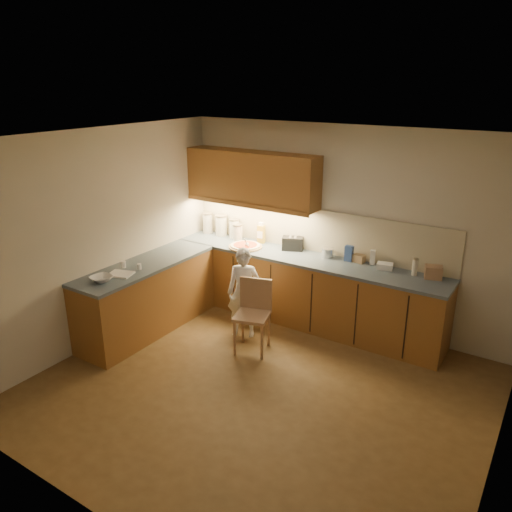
{
  "coord_description": "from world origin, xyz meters",
  "views": [
    {
      "loc": [
        2.41,
        -3.78,
        3.12
      ],
      "look_at": [
        -0.8,
        1.2,
        1.0
      ],
      "focal_mm": 35.0,
      "sensor_mm": 36.0,
      "label": 1
    }
  ],
  "objects_px": {
    "child": "(244,293)",
    "toaster": "(293,243)",
    "pizza_on_board": "(245,246)",
    "oil_jug": "(261,233)",
    "wooden_chair": "(254,310)"
  },
  "relations": [
    {
      "from": "wooden_chair",
      "to": "child",
      "type": "bearing_deg",
      "value": 125.5
    },
    {
      "from": "child",
      "to": "toaster",
      "type": "xyz_separation_m",
      "value": [
        0.18,
        0.92,
        0.43
      ]
    },
    {
      "from": "child",
      "to": "toaster",
      "type": "bearing_deg",
      "value": 56.21
    },
    {
      "from": "oil_jug",
      "to": "toaster",
      "type": "distance_m",
      "value": 0.52
    },
    {
      "from": "pizza_on_board",
      "to": "child",
      "type": "height_order",
      "value": "child"
    },
    {
      "from": "child",
      "to": "wooden_chair",
      "type": "height_order",
      "value": "child"
    },
    {
      "from": "pizza_on_board",
      "to": "child",
      "type": "xyz_separation_m",
      "value": [
        0.41,
        -0.65,
        -0.36
      ]
    },
    {
      "from": "child",
      "to": "wooden_chair",
      "type": "bearing_deg",
      "value": -59.87
    },
    {
      "from": "pizza_on_board",
      "to": "toaster",
      "type": "xyz_separation_m",
      "value": [
        0.59,
        0.26,
        0.07
      ]
    },
    {
      "from": "wooden_chair",
      "to": "toaster",
      "type": "height_order",
      "value": "toaster"
    },
    {
      "from": "pizza_on_board",
      "to": "oil_jug",
      "type": "xyz_separation_m",
      "value": [
        0.07,
        0.29,
        0.12
      ]
    },
    {
      "from": "pizza_on_board",
      "to": "oil_jug",
      "type": "relative_size",
      "value": 1.55
    },
    {
      "from": "child",
      "to": "toaster",
      "type": "distance_m",
      "value": 1.03
    },
    {
      "from": "pizza_on_board",
      "to": "wooden_chair",
      "type": "height_order",
      "value": "pizza_on_board"
    },
    {
      "from": "pizza_on_board",
      "to": "oil_jug",
      "type": "distance_m",
      "value": 0.32
    }
  ]
}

